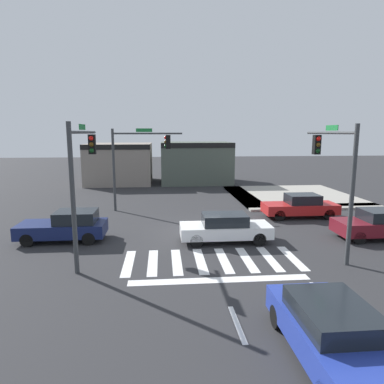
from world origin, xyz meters
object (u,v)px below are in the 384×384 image
object	(u,v)px
traffic_signal_northwest	(138,154)
car_red	(300,206)
traffic_signal_southwest	(82,165)
car_maroon	(380,224)
traffic_signal_southeast	(335,165)
car_navy	(66,226)
car_blue	(333,332)
car_white	(225,228)

from	to	relation	value
traffic_signal_northwest	car_red	size ratio (longest dim) A/B	1.22
traffic_signal_northwest	traffic_signal_southwest	size ratio (longest dim) A/B	0.98
traffic_signal_southwest	car_red	world-z (taller)	traffic_signal_southwest
traffic_signal_southwest	car_maroon	distance (m)	14.97
traffic_signal_southeast	car_navy	xyz separation A→B (m)	(-12.48, 2.80, -3.25)
traffic_signal_northwest	car_maroon	distance (m)	15.29
car_navy	car_blue	distance (m)	13.49
traffic_signal_southwest	car_navy	xyz separation A→B (m)	(-1.51, 2.45, -3.29)
car_red	car_blue	world-z (taller)	car_red
traffic_signal_southwest	car_red	size ratio (longest dim) A/B	1.25
car_white	car_blue	xyz separation A→B (m)	(0.89, -9.27, 0.02)
car_blue	car_maroon	bearing A→B (deg)	-38.12
traffic_signal_southwest	traffic_signal_northwest	bearing A→B (deg)	-10.79
car_white	car_red	bearing A→B (deg)	-141.78
car_blue	car_navy	bearing A→B (deg)	41.18
traffic_signal_northwest	car_white	bearing A→B (deg)	-58.01
car_navy	traffic_signal_southeast	bearing A→B (deg)	167.33
traffic_signal_southeast	car_blue	size ratio (longest dim) A/B	1.30
traffic_signal_southwest	car_navy	distance (m)	4.37
traffic_signal_southeast	traffic_signal_southwest	bearing A→B (deg)	88.17
traffic_signal_southeast	car_red	xyz separation A→B (m)	(1.27, 6.45, -3.26)
traffic_signal_southeast	car_white	world-z (taller)	traffic_signal_southeast
car_maroon	car_red	bearing A→B (deg)	-63.69
car_white	car_maroon	xyz separation A→B (m)	(8.06, -0.14, 0.04)
car_maroon	car_blue	distance (m)	11.61
car_blue	car_red	bearing A→B (deg)	-19.38
traffic_signal_southwest	car_navy	size ratio (longest dim) A/B	1.36
traffic_signal_northwest	car_blue	size ratio (longest dim) A/B	1.29
traffic_signal_northwest	car_white	distance (m)	9.51
car_red	car_blue	bearing A→B (deg)	-109.38
traffic_signal_northwest	traffic_signal_southeast	xyz separation A→B (m)	(9.22, -9.50, 0.03)
car_blue	car_white	bearing A→B (deg)	5.51
traffic_signal_southeast	car_blue	bearing A→B (deg)	153.96
traffic_signal_southeast	car_blue	xyz separation A→B (m)	(-3.59, -7.35, -3.27)
car_maroon	car_blue	world-z (taller)	car_maroon
car_navy	car_red	distance (m)	14.22
traffic_signal_southeast	traffic_signal_northwest	bearing A→B (deg)	44.13
car_maroon	car_red	world-z (taller)	car_red
traffic_signal_southeast	car_white	distance (m)	5.89
traffic_signal_northwest	traffic_signal_southeast	size ratio (longest dim) A/B	0.99
traffic_signal_southwest	car_white	distance (m)	7.45
car_white	car_navy	bearing A→B (deg)	-6.29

